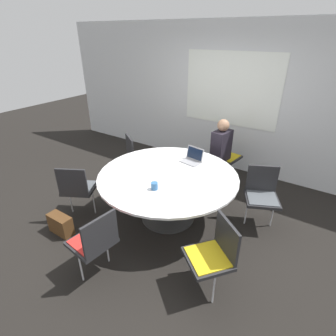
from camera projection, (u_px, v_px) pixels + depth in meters
The scene contains 13 objects.
ground_plane at pixel (168, 217), 3.96m from camera, with size 16.00×16.00×0.00m, color black.
wall_back at pixel (230, 100), 4.90m from camera, with size 8.00×0.07×2.70m.
conference_table at pixel (168, 182), 3.68m from camera, with size 1.94×1.94×0.73m.
chair_0 at pixel (224, 153), 4.81m from camera, with size 0.48×0.50×0.86m.
chair_1 at pixel (137, 154), 4.77m from camera, with size 0.60×0.59×0.86m.
chair_2 at pixel (77, 186), 3.76m from camera, with size 0.59×0.58×0.86m.
chair_3 at pixel (95, 239), 2.80m from camera, with size 0.47×0.48×0.86m.
chair_4 at pixel (214, 252), 2.64m from camera, with size 0.61×0.60×0.86m.
chair_5 at pixel (262, 192), 3.62m from camera, with size 0.58×0.57×0.86m.
person_0 at pixel (222, 148), 4.52m from camera, with size 0.30×0.39×1.21m.
laptop at pixel (193, 158), 3.96m from camera, with size 0.32×0.27×0.21m.
coffee_cup at pixel (154, 186), 3.26m from camera, with size 0.09×0.09×0.10m.
handbag at pixel (61, 224), 3.59m from camera, with size 0.36×0.16×0.28m.
Camera 1 is at (1.75, -2.64, 2.48)m, focal length 28.00 mm.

